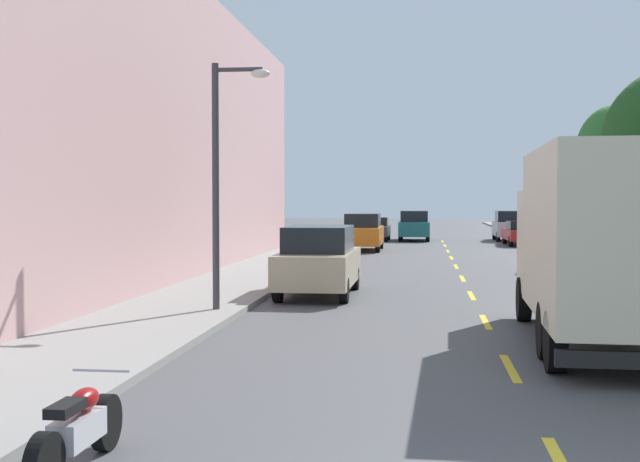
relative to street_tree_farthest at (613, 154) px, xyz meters
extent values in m
plane|color=#4C4C4F|center=(-6.40, 0.99, -4.53)|extent=(160.00, 160.00, 0.00)
cube|color=gray|center=(-13.50, -1.01, -4.46)|extent=(3.20, 120.00, 0.14)
cube|color=gray|center=(0.70, -1.01, -4.46)|extent=(3.20, 120.00, 0.14)
cube|color=yellow|center=(-6.40, -22.01, -4.53)|extent=(0.14, 2.20, 0.01)
cube|color=yellow|center=(-6.40, -17.01, -4.53)|extent=(0.14, 2.20, 0.01)
cube|color=yellow|center=(-6.40, -12.01, -4.53)|extent=(0.14, 2.20, 0.01)
cube|color=yellow|center=(-6.40, -7.01, -4.53)|extent=(0.14, 2.20, 0.01)
cube|color=yellow|center=(-6.40, -2.01, -4.53)|extent=(0.14, 2.20, 0.01)
cube|color=yellow|center=(-6.40, 2.99, -4.53)|extent=(0.14, 2.20, 0.01)
cube|color=yellow|center=(-6.40, 7.99, -4.53)|extent=(0.14, 2.20, 0.01)
cube|color=yellow|center=(-6.40, 12.99, -4.53)|extent=(0.14, 2.20, 0.01)
cube|color=yellow|center=(-6.40, 17.99, -4.53)|extent=(0.14, 2.20, 0.01)
cube|color=#CC9E9E|center=(-20.10, -9.01, 0.38)|extent=(10.00, 36.00, 9.83)
cylinder|color=#47331E|center=(0.00, 0.00, -2.93)|extent=(0.24, 0.24, 2.92)
ellipsoid|color=#2D6B2D|center=(0.00, 0.00, 0.01)|extent=(2.99, 2.99, 3.95)
cylinder|color=#38383D|center=(-12.50, -16.65, -1.57)|extent=(0.16, 0.16, 5.64)
cylinder|color=#38383D|center=(-11.95, -16.65, 1.10)|extent=(1.10, 0.10, 0.10)
ellipsoid|color=silver|center=(-11.45, -16.65, 1.00)|extent=(0.44, 0.28, 0.20)
cube|color=beige|center=(-4.64, -20.75, -2.42)|extent=(2.59, 5.60, 2.89)
cube|color=beige|center=(-4.50, -16.84, -2.77)|extent=(2.37, 1.98, 2.20)
cube|color=black|center=(-4.47, -15.94, -2.29)|extent=(2.02, 0.15, 0.97)
cylinder|color=black|center=(-3.44, -16.83, -4.05)|extent=(0.31, 0.97, 0.96)
cylinder|color=black|center=(-5.56, -16.75, -4.05)|extent=(0.31, 0.97, 0.96)
cylinder|color=black|center=(-5.75, -22.27, -4.05)|extent=(0.31, 0.97, 0.96)
cylinder|color=black|center=(-5.71, -21.17, -4.05)|extent=(0.31, 0.97, 0.96)
cube|color=tan|center=(-10.61, -12.48, -3.75)|extent=(1.99, 4.81, 0.90)
cube|color=black|center=(-10.61, -12.48, -2.95)|extent=(1.74, 2.80, 0.70)
cylinder|color=black|center=(-11.49, -14.11, -4.20)|extent=(0.23, 0.66, 0.66)
cylinder|color=black|center=(-9.76, -14.12, -4.20)|extent=(0.23, 0.66, 0.66)
cylinder|color=black|center=(-11.47, -10.84, -4.20)|extent=(0.23, 0.66, 0.66)
cylinder|color=black|center=(-9.74, -10.85, -4.20)|extent=(0.23, 0.66, 0.66)
cube|color=#333338|center=(-10.68, 18.33, -3.89)|extent=(1.81, 4.03, 0.62)
cube|color=black|center=(-10.67, 18.81, -3.30)|extent=(1.56, 1.71, 0.55)
cylinder|color=black|center=(-11.47, 16.99, -4.20)|extent=(0.23, 0.66, 0.66)
cylinder|color=black|center=(-9.95, 16.96, -4.20)|extent=(0.23, 0.66, 0.66)
cylinder|color=black|center=(-11.42, 19.71, -4.20)|extent=(0.23, 0.66, 0.66)
cylinder|color=black|center=(-9.90, 19.68, -4.20)|extent=(0.23, 0.66, 0.66)
cube|color=#B2B5BA|center=(-2.08, 19.28, -3.75)|extent=(2.01, 4.82, 0.90)
cube|color=black|center=(-2.08, 19.28, -2.95)|extent=(1.75, 2.81, 0.70)
cylinder|color=black|center=(-1.19, 20.90, -4.20)|extent=(0.23, 0.66, 0.66)
cylinder|color=black|center=(-2.92, 20.92, -4.20)|extent=(0.23, 0.66, 0.66)
cylinder|color=black|center=(-1.24, 17.64, -4.20)|extent=(0.23, 0.66, 0.66)
cylinder|color=black|center=(-2.97, 17.66, -4.20)|extent=(0.23, 0.66, 0.66)
cube|color=#7A9EC6|center=(-2.06, -10.71, -3.75)|extent=(2.01, 4.82, 0.90)
cube|color=black|center=(-2.06, -10.71, -2.95)|extent=(1.75, 2.81, 0.70)
cylinder|color=black|center=(-1.17, -9.09, -4.20)|extent=(0.23, 0.66, 0.66)
cylinder|color=black|center=(-2.90, -9.07, -4.20)|extent=(0.23, 0.66, 0.66)
cylinder|color=black|center=(-2.94, -12.33, -4.20)|extent=(0.23, 0.66, 0.66)
cube|color=orange|center=(-10.79, 8.01, -3.75)|extent=(1.98, 4.81, 0.90)
cube|color=black|center=(-10.79, 8.01, -2.95)|extent=(1.73, 2.79, 0.70)
cylinder|color=black|center=(-11.66, 6.38, -4.20)|extent=(0.22, 0.66, 0.66)
cylinder|color=black|center=(-9.93, 6.37, -4.20)|extent=(0.22, 0.66, 0.66)
cylinder|color=black|center=(-11.64, 9.65, -4.20)|extent=(0.22, 0.66, 0.66)
cylinder|color=black|center=(-9.91, 9.64, -4.20)|extent=(0.22, 0.66, 0.66)
cube|color=#AD1E1E|center=(-1.99, 13.74, -3.90)|extent=(1.86, 4.53, 0.60)
cube|color=black|center=(-1.98, 13.52, -3.35)|extent=(1.61, 2.18, 0.50)
cylinder|color=black|center=(-1.22, 15.29, -4.20)|extent=(0.23, 0.66, 0.66)
cylinder|color=black|center=(-2.80, 15.26, -4.20)|extent=(0.23, 0.66, 0.66)
cylinder|color=black|center=(-1.18, 12.23, -4.20)|extent=(0.23, 0.66, 0.66)
cylinder|color=black|center=(-2.76, 12.20, -4.20)|extent=(0.23, 0.66, 0.66)
cube|color=silver|center=(-2.05, -4.35, -3.80)|extent=(2.06, 5.32, 0.80)
cube|color=black|center=(-2.04, -3.19, -3.10)|extent=(1.78, 1.61, 0.60)
cylinder|color=black|center=(-1.14, -2.56, -4.20)|extent=(0.23, 0.66, 0.66)
cylinder|color=black|center=(-2.92, -2.54, -4.20)|extent=(0.23, 0.66, 0.66)
cylinder|color=black|center=(-1.18, -6.17, -4.20)|extent=(0.23, 0.66, 0.66)
cylinder|color=black|center=(-2.96, -6.15, -4.20)|extent=(0.23, 0.66, 0.66)
cube|color=#195B60|center=(-8.20, 18.82, -3.75)|extent=(1.95, 4.80, 0.90)
cube|color=black|center=(-8.20, 18.82, -2.95)|extent=(1.72, 2.78, 0.70)
cylinder|color=black|center=(-9.07, 17.19, -4.20)|extent=(0.22, 0.66, 0.66)
cylinder|color=black|center=(-7.34, 17.19, -4.20)|extent=(0.22, 0.66, 0.66)
cylinder|color=black|center=(-9.07, 20.45, -4.20)|extent=(0.22, 0.66, 0.66)
cylinder|color=black|center=(-7.34, 20.45, -4.20)|extent=(0.22, 0.66, 0.66)
cylinder|color=black|center=(-11.14, -26.93, -4.23)|extent=(0.14, 0.60, 0.60)
cube|color=silver|center=(-11.15, -27.66, -4.11)|extent=(0.29, 0.81, 0.28)
ellipsoid|color=maroon|center=(-11.15, -27.49, -3.85)|extent=(0.24, 0.48, 0.22)
cube|color=black|center=(-11.15, -27.92, -3.83)|extent=(0.22, 0.52, 0.10)
cylinder|color=silver|center=(-11.15, -27.05, -3.65)|extent=(0.62, 0.04, 0.03)
camera|label=1|loc=(-7.83, -35.39, -1.85)|focal=46.81mm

